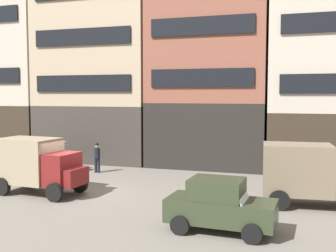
# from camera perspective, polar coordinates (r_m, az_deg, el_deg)

# --- Properties ---
(ground_plane) EXTENTS (120.00, 120.00, 0.00)m
(ground_plane) POSITION_cam_1_polar(r_m,az_deg,el_deg) (20.02, -12.51, -9.28)
(ground_plane) COLOR slate
(building_far_left) EXTENTS (8.72, 6.09, 12.98)m
(building_far_left) POSITION_cam_1_polar(r_m,az_deg,el_deg) (34.91, -21.74, 7.10)
(building_far_left) COLOR #33281E
(building_far_left) RESTS_ON ground_plane
(building_center_left) EXTENTS (8.78, 6.09, 16.61)m
(building_center_left) POSITION_cam_1_polar(r_m,az_deg,el_deg) (30.47, -9.29, 11.22)
(building_center_left) COLOR #38332D
(building_center_left) RESTS_ON ground_plane
(building_center_right) EXTENTS (8.04, 6.09, 17.01)m
(building_center_right) POSITION_cam_1_polar(r_m,az_deg,el_deg) (27.83, 6.02, 12.33)
(building_center_right) COLOR black
(building_center_right) RESTS_ON ground_plane
(delivery_truck_near) EXTENTS (4.48, 2.45, 2.62)m
(delivery_truck_near) POSITION_cam_1_polar(r_m,az_deg,el_deg) (20.37, -17.67, -5.07)
(delivery_truck_near) COLOR maroon
(delivery_truck_near) RESTS_ON ground_plane
(delivery_truck_far) EXTENTS (4.48, 2.44, 2.62)m
(delivery_truck_far) POSITION_cam_1_polar(r_m,az_deg,el_deg) (18.25, 19.42, -6.20)
(delivery_truck_far) COLOR #7A6B4C
(delivery_truck_far) RESTS_ON ground_plane
(sedan_light) EXTENTS (3.78, 2.03, 1.83)m
(sedan_light) POSITION_cam_1_polar(r_m,az_deg,el_deg) (14.38, 7.26, -10.92)
(sedan_light) COLOR #2D3823
(sedan_light) RESTS_ON ground_plane
(sedan_parked_curb) EXTENTS (3.80, 2.07, 1.83)m
(sedan_parked_curb) POSITION_cam_1_polar(r_m,az_deg,el_deg) (26.10, -16.56, -4.13)
(sedan_parked_curb) COLOR gray
(sedan_parked_curb) RESTS_ON ground_plane
(pedestrian_officer) EXTENTS (0.48, 0.48, 1.79)m
(pedestrian_officer) POSITION_cam_1_polar(r_m,az_deg,el_deg) (25.01, -9.87, -4.21)
(pedestrian_officer) COLOR black
(pedestrian_officer) RESTS_ON ground_plane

